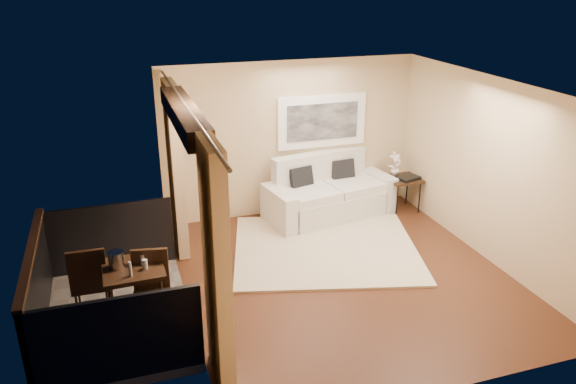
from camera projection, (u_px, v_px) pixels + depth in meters
floor at (345, 276)px, 8.04m from camera, size 5.00×5.00×0.00m
room_shell at (184, 114)px, 6.50m from camera, size 5.00×6.40×5.00m
balcony at (102, 305)px, 7.02m from camera, size 1.81×2.60×1.17m
curtains at (192, 208)px, 6.94m from camera, size 0.16×4.80×2.64m
artwork at (322, 121)px, 9.78m from camera, size 1.62×0.07×0.92m
rug at (326, 248)px, 8.78m from camera, size 3.34×3.08×0.04m
sofa at (327, 195)px, 9.91m from camera, size 2.38×1.35×1.08m
side_table at (403, 181)px, 10.06m from camera, size 0.57×0.57×0.61m
tray at (408, 178)px, 9.97m from camera, size 0.44×0.37×0.05m
orchid at (395, 164)px, 10.02m from camera, size 0.28×0.22×0.46m
bistro_table at (134, 273)px, 6.63m from camera, size 0.72×0.72×0.82m
balcony_chair_far at (89, 279)px, 6.80m from camera, size 0.45×0.45×1.02m
balcony_chair_near at (151, 284)px, 6.70m from camera, size 0.50×0.51×1.00m
ice_bucket at (116, 260)px, 6.56m from camera, size 0.18×0.18×0.20m
candle at (134, 260)px, 6.69m from camera, size 0.06×0.06×0.07m
vase at (130, 269)px, 6.38m from camera, size 0.04×0.04×0.18m
glass_a at (145, 264)px, 6.54m from camera, size 0.06×0.06×0.12m
glass_b at (143, 259)px, 6.66m from camera, size 0.06×0.06×0.12m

